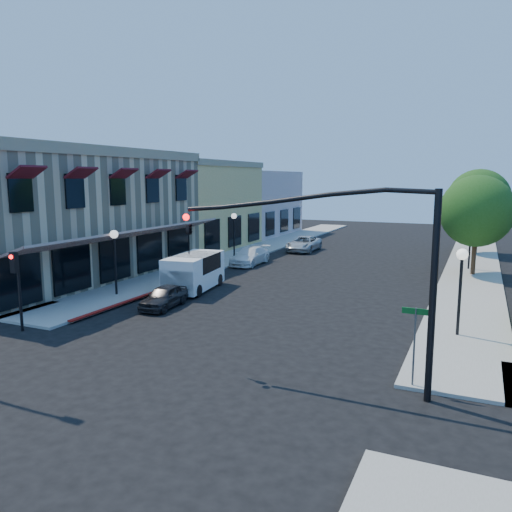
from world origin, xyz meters
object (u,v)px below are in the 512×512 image
at_px(lamppost_left_far, 234,224).
at_px(lamppost_right_far, 471,231).
at_px(signal_mast_arm, 357,254).
at_px(parked_car_a, 164,297).
at_px(street_tree_a, 477,211).
at_px(parked_car_c, 250,256).
at_px(white_van, 194,270).
at_px(parked_car_d, 304,244).
at_px(parked_car_b, 201,273).
at_px(street_name_sign, 415,334).
at_px(secondary_signal, 16,276).
at_px(lamppost_left_near, 114,246).
at_px(lamppost_right_near, 461,270).
at_px(street_tree_b, 479,200).

relative_size(lamppost_left_far, lamppost_right_far, 1.00).
distance_m(signal_mast_arm, lamppost_left_far, 25.07).
bearing_deg(parked_car_a, street_tree_a, 42.21).
bearing_deg(parked_car_c, white_van, -86.41).
relative_size(signal_mast_arm, parked_car_d, 1.72).
bearing_deg(parked_car_b, lamppost_right_far, 30.41).
relative_size(parked_car_a, parked_car_d, 0.69).
bearing_deg(lamppost_right_far, street_tree_a, -81.47).
xyz_separation_m(street_tree_a, parked_car_b, (-15.00, -9.00, -3.64)).
bearing_deg(lamppost_right_far, parked_car_d, 163.08).
distance_m(street_tree_a, street_name_sign, 20.00).
relative_size(secondary_signal, parked_car_d, 0.71).
height_order(lamppost_left_far, parked_car_a, lamppost_left_far).
distance_m(signal_mast_arm, parked_car_d, 28.82).
distance_m(lamppost_left_near, white_van, 4.52).
bearing_deg(lamppost_right_near, lamppost_right_far, 90.00).
distance_m(secondary_signal, parked_car_d, 26.88).
distance_m(lamppost_left_far, lamppost_right_near, 22.02).
height_order(street_tree_a, parked_car_b, street_tree_a).
height_order(lamppost_left_near, parked_car_b, lamppost_left_near).
distance_m(street_tree_a, white_van, 18.29).
bearing_deg(street_name_sign, street_tree_b, 87.50).
distance_m(lamppost_left_near, lamppost_right_far, 23.35).
bearing_deg(parked_car_a, lamppost_right_far, 46.39).
relative_size(lamppost_left_far, parked_car_b, 1.07).
bearing_deg(lamppost_right_near, parked_car_b, 161.21).
bearing_deg(lamppost_left_near, lamppost_right_near, 0.00).
bearing_deg(secondary_signal, white_van, 75.35).
bearing_deg(secondary_signal, lamppost_right_near, 21.78).
xyz_separation_m(lamppost_left_far, white_van, (3.01, -11.01, -1.57)).
relative_size(street_tree_a, secondary_signal, 1.95).
relative_size(lamppost_left_near, parked_car_b, 1.07).
height_order(lamppost_right_far, parked_car_d, lamppost_right_far).
bearing_deg(secondary_signal, street_tree_a, 50.79).
bearing_deg(white_van, parked_car_c, 94.48).
bearing_deg(parked_car_d, street_tree_b, 15.27).
bearing_deg(street_name_sign, parked_car_a, 158.39).
bearing_deg(signal_mast_arm, parked_car_d, 111.87).
height_order(signal_mast_arm, lamppost_right_near, signal_mast_arm).
bearing_deg(street_tree_a, parked_car_b, -149.04).
bearing_deg(lamppost_left_far, secondary_signal, -88.61).
distance_m(lamppost_right_near, white_van, 14.40).
relative_size(signal_mast_arm, lamppost_left_near, 2.24).
distance_m(lamppost_right_near, parked_car_a, 13.51).
relative_size(lamppost_right_near, parked_car_a, 1.11).
xyz_separation_m(secondary_signal, lamppost_left_far, (-0.50, 20.59, 0.42)).
bearing_deg(parked_car_d, lamppost_left_near, -101.40).
distance_m(lamppost_left_far, parked_car_a, 15.53).
distance_m(lamppost_left_near, parked_car_d, 20.49).
height_order(street_tree_b, street_name_sign, street_tree_b).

